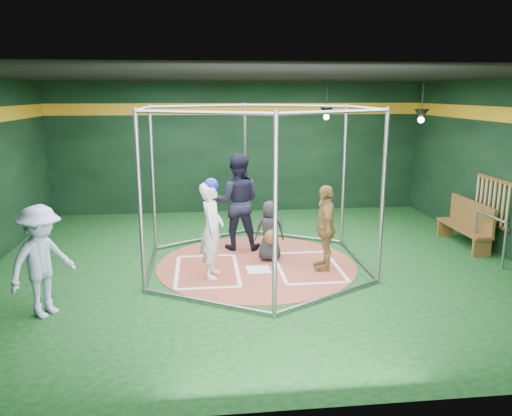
{
  "coord_description": "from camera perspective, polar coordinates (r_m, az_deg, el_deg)",
  "views": [
    {
      "loc": [
        -1.03,
        -9.01,
        3.23
      ],
      "look_at": [
        0.0,
        0.1,
        1.1
      ],
      "focal_mm": 35.0,
      "sensor_mm": 36.0,
      "label": 1
    }
  ],
  "objects": [
    {
      "name": "batter_box_right",
      "position": [
        9.54,
        5.96,
        -6.68
      ],
      "size": [
        1.17,
        1.77,
        0.01
      ],
      "color": "white",
      "rests_on": "clay_disc"
    },
    {
      "name": "home_plate",
      "position": [
        9.34,
        0.28,
        -7.03
      ],
      "size": [
        0.43,
        0.43,
        0.01
      ],
      "primitive_type": "cube",
      "color": "white",
      "rests_on": "clay_disc"
    },
    {
      "name": "bat_rack",
      "position": [
        11.35,
        25.36,
        0.73
      ],
      "size": [
        0.07,
        1.25,
        0.98
      ],
      "color": "brown",
      "rests_on": "room_shell"
    },
    {
      "name": "clay_disc",
      "position": [
        9.63,
        0.07,
        -6.49
      ],
      "size": [
        3.8,
        3.8,
        0.01
      ],
      "primitive_type": "cylinder",
      "color": "#974937",
      "rests_on": "ground"
    },
    {
      "name": "umpire",
      "position": [
        10.36,
        -2.15,
        0.71
      ],
      "size": [
        1.07,
        0.89,
        2.0
      ],
      "primitive_type": "imported",
      "rotation": [
        0.0,
        0.0,
        3.0
      ],
      "color": "black",
      "rests_on": "clay_disc"
    },
    {
      "name": "batter_box_left",
      "position": [
        9.33,
        -5.61,
        -7.13
      ],
      "size": [
        1.17,
        1.77,
        0.01
      ],
      "color": "white",
      "rests_on": "clay_disc"
    },
    {
      "name": "batter_figure",
      "position": [
        8.79,
        -5.06,
        -2.34
      ],
      "size": [
        0.51,
        0.68,
        1.79
      ],
      "color": "white",
      "rests_on": "clay_disc"
    },
    {
      "name": "catcher_figure",
      "position": [
        9.71,
        1.59,
        -2.65
      ],
      "size": [
        0.59,
        0.59,
        1.19
      ],
      "color": "black",
      "rests_on": "clay_disc"
    },
    {
      "name": "dugout_bench",
      "position": [
        11.6,
        22.98,
        -1.57
      ],
      "size": [
        0.4,
        1.7,
        0.99
      ],
      "color": "brown",
      "rests_on": "ground"
    },
    {
      "name": "batting_cage",
      "position": [
        9.24,
        0.07,
        2.28
      ],
      "size": [
        4.05,
        4.67,
        3.0
      ],
      "color": "gray",
      "rests_on": "ground"
    },
    {
      "name": "room_shell",
      "position": [
        9.2,
        0.06,
        3.84
      ],
      "size": [
        10.1,
        9.1,
        3.53
      ],
      "color": "#0C3511",
      "rests_on": "ground"
    },
    {
      "name": "bystander_blue",
      "position": [
        7.92,
        -23.27,
        -5.62
      ],
      "size": [
        1.14,
        1.24,
        1.67
      ],
      "primitive_type": "imported",
      "rotation": [
        0.0,
        0.0,
        0.94
      ],
      "color": "#A3B7D8",
      "rests_on": "ground"
    },
    {
      "name": "visitor_leopard",
      "position": [
        9.26,
        7.91,
        -2.22
      ],
      "size": [
        0.51,
        0.97,
        1.59
      ],
      "primitive_type": "imported",
      "rotation": [
        0.0,
        0.0,
        -1.7
      ],
      "color": "tan",
      "rests_on": "clay_disc"
    },
    {
      "name": "steel_railing",
      "position": [
        10.73,
        25.18,
        -2.35
      ],
      "size": [
        0.05,
        1.06,
        0.91
      ],
      "color": "gray",
      "rests_on": "ground"
    },
    {
      "name": "pendant_lamp_far",
      "position": [
        12.12,
        18.38,
        10.11
      ],
      "size": [
        0.34,
        0.34,
        0.9
      ],
      "color": "black",
      "rests_on": "room_shell"
    },
    {
      "name": "pendant_lamp_near",
      "position": [
        13.03,
        8.05,
        10.8
      ],
      "size": [
        0.34,
        0.34,
        0.9
      ],
      "color": "black",
      "rests_on": "room_shell"
    }
  ]
}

